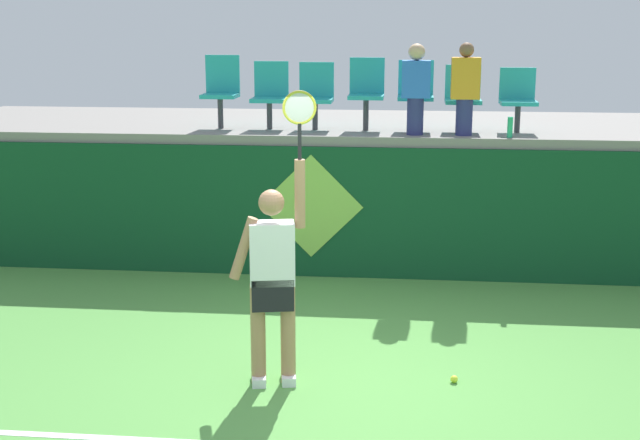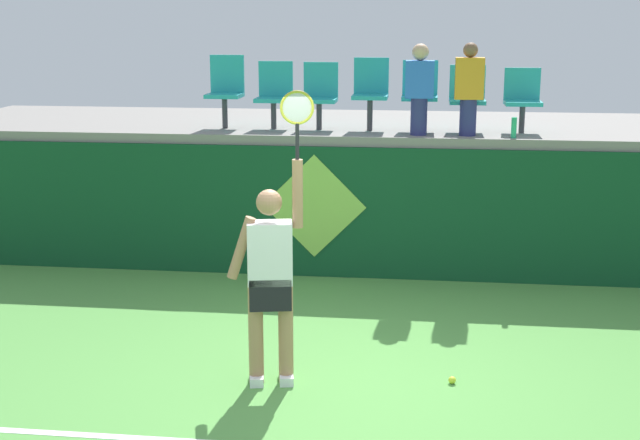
% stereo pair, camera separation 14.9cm
% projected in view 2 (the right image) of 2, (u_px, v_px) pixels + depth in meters
% --- Properties ---
extents(ground_plane, '(40.00, 40.00, 0.00)m').
position_uv_depth(ground_plane, '(337.00, 388.00, 7.46)').
color(ground_plane, '#519342').
extents(court_back_wall, '(11.87, 0.20, 1.62)m').
position_uv_depth(court_back_wall, '(365.00, 212.00, 10.49)').
color(court_back_wall, '#0F4223').
rests_on(court_back_wall, ground_plane).
extents(spectator_platform, '(11.87, 3.05, 0.12)m').
position_uv_depth(spectator_platform, '(374.00, 126.00, 11.72)').
color(spectator_platform, gray).
rests_on(spectator_platform, court_back_wall).
extents(tennis_player, '(0.75, 0.33, 2.55)m').
position_uv_depth(tennis_player, '(271.00, 275.00, 7.35)').
color(tennis_player, white).
rests_on(tennis_player, ground_plane).
extents(tennis_ball, '(0.07, 0.07, 0.07)m').
position_uv_depth(tennis_ball, '(452.00, 380.00, 7.53)').
color(tennis_ball, '#D1E533').
rests_on(tennis_ball, ground_plane).
extents(water_bottle, '(0.06, 0.06, 0.24)m').
position_uv_depth(water_bottle, '(514.00, 128.00, 10.13)').
color(water_bottle, '#26B272').
rests_on(water_bottle, spectator_platform).
extents(stadium_chair_0, '(0.44, 0.42, 0.92)m').
position_uv_depth(stadium_chair_0, '(226.00, 88.00, 11.02)').
color(stadium_chair_0, '#38383D').
rests_on(stadium_chair_0, spectator_platform).
extents(stadium_chair_1, '(0.44, 0.42, 0.84)m').
position_uv_depth(stadium_chair_1, '(274.00, 92.00, 10.96)').
color(stadium_chair_1, '#38383D').
rests_on(stadium_chair_1, spectator_platform).
extents(stadium_chair_2, '(0.44, 0.42, 0.84)m').
position_uv_depth(stadium_chair_2, '(320.00, 93.00, 10.89)').
color(stadium_chair_2, '#38383D').
rests_on(stadium_chair_2, spectator_platform).
extents(stadium_chair_3, '(0.44, 0.42, 0.90)m').
position_uv_depth(stadium_chair_3, '(370.00, 90.00, 10.80)').
color(stadium_chair_3, '#38383D').
rests_on(stadium_chair_3, spectator_platform).
extents(stadium_chair_4, '(0.44, 0.42, 0.87)m').
position_uv_depth(stadium_chair_4, '(420.00, 91.00, 10.73)').
color(stadium_chair_4, '#38383D').
rests_on(stadium_chair_4, spectator_platform).
extents(stadium_chair_5, '(0.44, 0.42, 0.81)m').
position_uv_depth(stadium_chair_5, '(467.00, 95.00, 10.67)').
color(stadium_chair_5, '#38383D').
rests_on(stadium_chair_5, spectator_platform).
extents(stadium_chair_6, '(0.44, 0.42, 0.78)m').
position_uv_depth(stadium_chair_6, '(522.00, 97.00, 10.59)').
color(stadium_chair_6, '#38383D').
rests_on(stadium_chair_6, spectator_platform).
extents(spectator_0, '(0.34, 0.20, 1.09)m').
position_uv_depth(spectator_0, '(420.00, 87.00, 10.30)').
color(spectator_0, navy).
rests_on(spectator_0, spectator_platform).
extents(spectator_1, '(0.34, 0.20, 1.10)m').
position_uv_depth(spectator_1, '(469.00, 88.00, 10.25)').
color(spectator_1, navy).
rests_on(spectator_1, spectator_platform).
extents(wall_signage_mount, '(1.27, 0.01, 1.52)m').
position_uv_depth(wall_signage_mount, '(314.00, 276.00, 10.65)').
color(wall_signage_mount, '#0F4223').
rests_on(wall_signage_mount, ground_plane).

